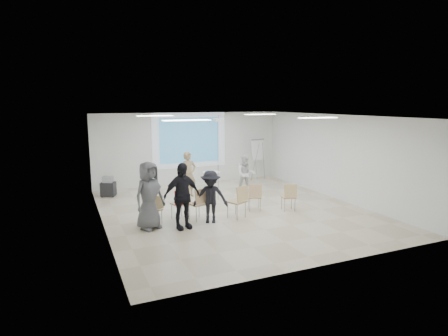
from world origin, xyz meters
name	(u,v)px	position (x,y,z in m)	size (l,w,h in m)	color
floor	(234,212)	(0.00, 0.00, -0.05)	(8.00, 9.00, 0.10)	beige
ceiling	(234,114)	(0.00, 0.00, 3.05)	(8.00, 9.00, 0.10)	white
wall_back	(189,148)	(0.00, 4.55, 1.50)	(8.00, 0.10, 3.00)	silver
wall_left	(99,174)	(-4.05, 0.00, 1.50)	(0.10, 9.00, 3.00)	silver
wall_right	(337,157)	(4.05, 0.00, 1.50)	(0.10, 9.00, 3.00)	silver
projection_halo	(190,140)	(0.00, 4.49, 1.85)	(3.20, 0.01, 2.30)	silver
projection_image	(190,140)	(0.00, 4.47, 1.85)	(2.60, 0.01, 1.90)	teal
pedestal_table	(211,181)	(0.23, 2.56, 0.46)	(0.83, 0.83, 0.83)	silver
player_left	(189,171)	(-0.77, 2.28, 0.94)	(0.69, 0.46, 1.88)	tan
player_right	(246,172)	(1.41, 1.99, 0.81)	(0.78, 0.63, 1.62)	white
controller_left	(191,162)	(-0.59, 2.53, 1.24)	(0.04, 0.12, 0.04)	white
controller_right	(239,164)	(1.23, 2.24, 1.09)	(0.04, 0.13, 0.04)	white
chair_far_left	(155,207)	(-2.63, -0.38, 0.49)	(0.50, 0.52, 0.84)	tan
chair_left_mid	(181,201)	(-1.82, -0.27, 0.56)	(0.56, 0.58, 0.95)	tan
chair_left_inner	(199,201)	(-1.36, -0.54, 0.57)	(0.57, 0.59, 0.97)	tan
chair_center	(239,199)	(-0.22, -0.83, 0.59)	(0.63, 0.65, 1.00)	tan
chair_right_inner	(255,195)	(0.59, -0.30, 0.52)	(0.54, 0.56, 0.88)	tan
chair_right_far	(289,195)	(1.57, -0.77, 0.53)	(0.52, 0.54, 0.89)	tan
red_jacket	(182,197)	(-1.84, -0.41, 0.72)	(0.44, 0.10, 0.42)	#B11516
laptop	(197,202)	(-1.38, -0.44, 0.52)	(0.35, 0.26, 0.03)	black
audience_left	(182,191)	(-2.03, -1.03, 1.05)	(1.22, 0.73, 2.09)	black
audience_mid	(211,193)	(-1.13, -0.86, 0.86)	(1.11, 0.61, 1.72)	black
audience_outer	(149,192)	(-2.85, -0.69, 1.04)	(1.02, 0.67, 2.08)	#5E5F63
flipchart_easel	(258,150)	(2.99, 3.96, 1.35)	(0.78, 0.60, 1.83)	#969A9E
av_cart	(108,187)	(-3.48, 3.48, 0.34)	(0.61, 0.57, 0.74)	black
ceiling_projector	(219,124)	(0.10, 1.49, 2.69)	(0.30, 0.25, 3.00)	white
fluor_panel_nw	(155,116)	(-2.00, 2.00, 2.97)	(1.20, 0.30, 0.02)	white
fluor_panel_ne	(260,114)	(2.00, 2.00, 2.97)	(1.20, 0.30, 0.02)	white
fluor_panel_sw	(187,120)	(-2.00, -1.50, 2.97)	(1.20, 0.30, 0.02)	white
fluor_panel_se	(318,118)	(2.00, -1.50, 2.97)	(1.20, 0.30, 0.02)	white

